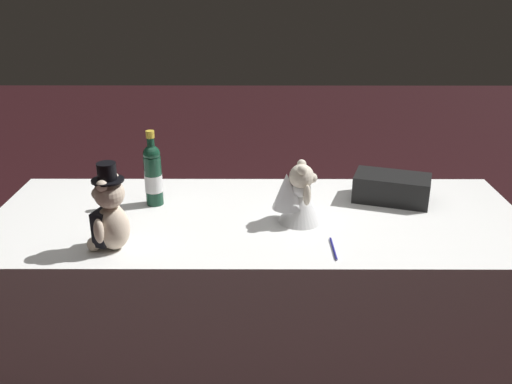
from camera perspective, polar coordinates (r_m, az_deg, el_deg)
The scene contains 7 objects.
ground_plane at distance 2.48m, azimuth -0.00°, elevation -17.50°, with size 12.00×12.00×0.00m, color black.
reception_table at distance 2.27m, azimuth -0.00°, elevation -10.64°, with size 2.03×0.79×0.70m, color white.
teddy_bear_groom at distance 1.87m, azimuth -15.13°, elevation -2.27°, with size 0.15×0.15×0.31m.
teddy_bear_bride at distance 2.02m, azimuth 4.17°, elevation -0.39°, with size 0.20×0.16×0.23m.
champagne_bottle at distance 2.19m, azimuth -10.76°, elevation 1.84°, with size 0.07×0.07×0.30m.
signing_pen at distance 1.87m, azimuth 7.90°, elevation -5.90°, with size 0.01×0.16×0.01m.
gift_case_black at distance 2.28m, azimuth 13.79°, elevation 0.42°, with size 0.33×0.25×0.11m.
Camera 1 is at (-0.00, 1.90, 1.59)m, focal length 38.54 mm.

